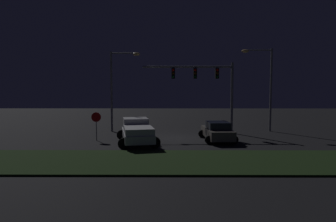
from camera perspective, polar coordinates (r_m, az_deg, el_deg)
name	(u,v)px	position (r m, az deg, el deg)	size (l,w,h in m)	color
ground_plane	(177,138)	(23.65, 1.85, -5.41)	(80.00, 80.00, 0.00)	black
grass_median	(181,161)	(15.64, 2.66, -10.13)	(26.61, 5.33, 0.10)	black
pickup_truck	(137,130)	(21.04, -6.36, -3.86)	(3.60, 5.69, 1.80)	#B7B7BC
car_sedan	(217,131)	(22.44, 9.95, -4.07)	(2.65, 4.50, 1.51)	#514C47
traffic_signal_gantry	(206,80)	(26.08, 7.61, 6.24)	(8.32, 0.56, 6.50)	slate
street_lamp_left	(118,81)	(27.46, -10.15, 6.06)	(2.87, 0.44, 7.65)	slate
street_lamp_right	(265,79)	(28.66, 18.99, 6.17)	(2.99, 0.44, 7.94)	slate
stop_sign	(96,121)	(22.77, -14.35, -1.93)	(0.76, 0.08, 2.23)	slate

